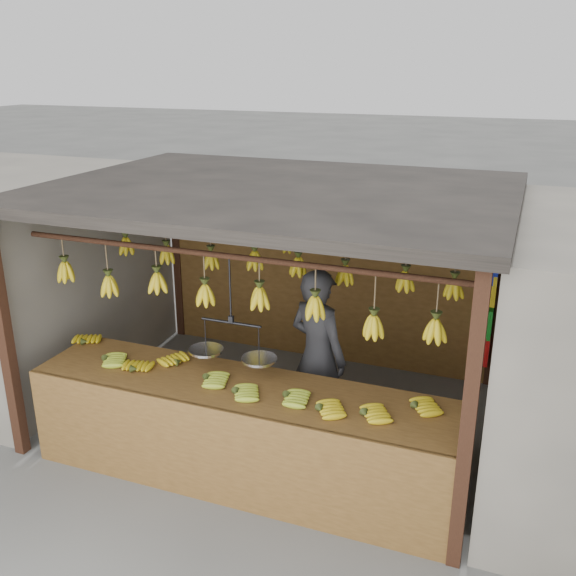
% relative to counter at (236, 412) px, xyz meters
% --- Properties ---
extents(ground, '(80.00, 80.00, 0.00)m').
position_rel_counter_xyz_m(ground, '(-0.12, 1.23, -0.72)').
color(ground, '#5B5B57').
extents(stall, '(4.30, 3.30, 2.40)m').
position_rel_counter_xyz_m(stall, '(-0.12, 1.56, 1.25)').
color(stall, black).
rests_on(stall, ground).
extents(counter, '(3.78, 0.85, 0.96)m').
position_rel_counter_xyz_m(counter, '(0.00, 0.00, 0.00)').
color(counter, brown).
rests_on(counter, ground).
extents(hanging_bananas, '(3.57, 2.21, 0.39)m').
position_rel_counter_xyz_m(hanging_bananas, '(-0.12, 1.24, 0.91)').
color(hanging_bananas, gold).
rests_on(hanging_bananas, ground).
extents(balance_scale, '(0.79, 0.30, 0.89)m').
position_rel_counter_xyz_m(balance_scale, '(-0.13, 0.23, 0.45)').
color(balance_scale, black).
rests_on(balance_scale, ground).
extents(vendor, '(0.74, 0.63, 1.73)m').
position_rel_counter_xyz_m(vendor, '(0.39, 0.98, 0.15)').
color(vendor, '#262628').
rests_on(vendor, ground).
extents(bag_bundles, '(0.08, 0.26, 1.28)m').
position_rel_counter_xyz_m(bag_bundles, '(1.82, 2.58, 0.26)').
color(bag_bundles, '#1426BF').
rests_on(bag_bundles, ground).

